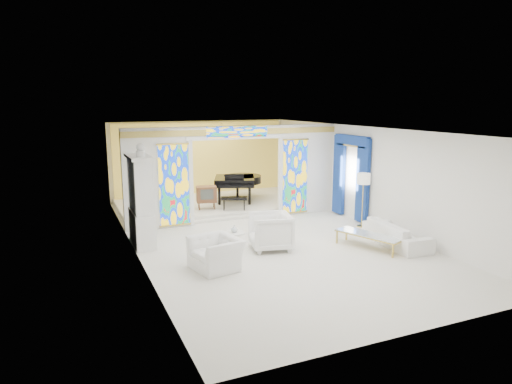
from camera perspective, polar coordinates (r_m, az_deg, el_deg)
name	(u,v)px	position (r m, az deg, el deg)	size (l,w,h in m)	color
floor	(262,236)	(12.93, 0.78, -5.56)	(12.00, 12.00, 0.00)	silver
ceiling	(262,129)	(12.40, 0.81, 7.84)	(7.00, 12.00, 0.02)	white
wall_back	(200,159)	(18.16, -6.97, 4.08)	(7.00, 0.02, 3.00)	white
wall_front	(418,246)	(7.65, 19.56, -6.41)	(7.00, 0.02, 3.00)	white
wall_left	(133,194)	(11.62, -15.17, -0.25)	(0.02, 12.00, 3.00)	white
wall_right	(367,176)	(14.34, 13.68, 1.95)	(0.02, 12.00, 3.00)	white
partition_wall	(237,169)	(14.37, -2.45, 2.90)	(7.00, 0.22, 3.00)	white
stained_glass_left	(174,185)	(13.75, -10.21, 0.85)	(0.90, 0.04, 2.40)	gold
stained_glass_right	(295,176)	(15.17, 4.89, 1.96)	(0.90, 0.04, 2.40)	gold
stained_glass_transom	(237,132)	(14.15, -2.34, 7.52)	(2.00, 0.04, 0.34)	gold
alcove_platform	(216,204)	(16.61, -5.00, -1.48)	(6.80, 3.80, 0.18)	silver
gold_curtain_back	(201,160)	(18.04, -6.86, 4.04)	(6.70, 0.10, 2.90)	#ECCC52
chandelier	(221,136)	(16.22, -4.36, 7.01)	(0.48, 0.48, 0.30)	gold
blue_drapes	(351,171)	(14.83, 11.76, 2.64)	(0.14, 1.85, 2.65)	navy
china_cabinet	(141,201)	(12.31, -14.19, -1.15)	(0.56, 1.46, 2.72)	white
armchair_left	(216,253)	(10.45, -5.03, -7.65)	(1.11, 0.97, 0.72)	white
armchair_right	(270,231)	(11.73, 1.81, -4.95)	(1.00, 1.03, 0.93)	white
sofa	(397,234)	(12.65, 17.16, -5.00)	(2.10, 0.82, 0.61)	white
side_table	(234,241)	(11.13, -2.73, -6.13)	(0.61, 0.61, 0.64)	white
vase	(234,229)	(11.04, -2.74, -4.61)	(0.16, 0.16, 0.17)	white
coffee_table	(369,235)	(12.14, 13.89, -5.24)	(1.14, 1.83, 0.39)	silver
floor_lamp	(363,181)	(13.98, 13.29, 1.32)	(0.49, 0.49, 1.64)	gold
grand_piano	(238,181)	(16.66, -2.24, 1.43)	(2.29, 2.77, 1.07)	black
tv_console	(206,194)	(15.40, -6.22, -0.28)	(0.74, 0.57, 0.77)	brown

